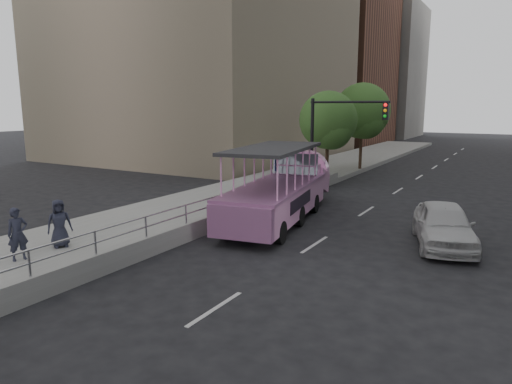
{
  "coord_description": "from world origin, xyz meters",
  "views": [
    {
      "loc": [
        7.05,
        -10.32,
        4.79
      ],
      "look_at": [
        -0.94,
        3.22,
        1.82
      ],
      "focal_mm": 32.0,
      "sensor_mm": 36.0,
      "label": 1
    }
  ],
  "objects": [
    {
      "name": "midrise_brick",
      "position": [
        -18.0,
        48.0,
        13.0
      ],
      "size": [
        18.0,
        16.0,
        26.0
      ],
      "primitive_type": "cube",
      "color": "brown",
      "rests_on": "ground"
    },
    {
      "name": "pedestrian_near",
      "position": [
        -5.57,
        -2.75,
        1.09
      ],
      "size": [
        0.53,
        0.66,
        1.58
      ],
      "primitive_type": "imported",
      "rotation": [
        0.0,
        0.0,
        1.28
      ],
      "color": "#282A3B",
      "rests_on": "sidewalk"
    },
    {
      "name": "ground",
      "position": [
        0.0,
        0.0,
        0.0
      ],
      "size": [
        160.0,
        160.0,
        0.0
      ],
      "primitive_type": "plane",
      "color": "black"
    },
    {
      "name": "pedestrian_far",
      "position": [
        -5.64,
        -1.3,
        1.08
      ],
      "size": [
        0.79,
        0.91,
        1.56
      ],
      "primitive_type": "imported",
      "rotation": [
        0.0,
        0.0,
        1.1
      ],
      "color": "#282A3B",
      "rests_on": "sidewalk"
    },
    {
      "name": "guardrail",
      "position": [
        -3.12,
        2.0,
        1.14
      ],
      "size": [
        0.07,
        22.0,
        0.71
      ],
      "color": "silver",
      "rests_on": "kerb_wall"
    },
    {
      "name": "car",
      "position": [
        4.88,
        6.13,
        0.76
      ],
      "size": [
        3.0,
        4.78,
        1.52
      ],
      "primitive_type": "imported",
      "rotation": [
        0.0,
        0.0,
        0.29
      ],
      "color": "silver",
      "rests_on": "ground"
    },
    {
      "name": "midrise_stone_b",
      "position": [
        -16.0,
        64.0,
        10.0
      ],
      "size": [
        16.0,
        14.0,
        20.0
      ],
      "primitive_type": "cube",
      "color": "slate",
      "rests_on": "ground"
    },
    {
      "name": "parking_sign",
      "position": [
        -3.0,
        8.69,
        1.68
      ],
      "size": [
        0.11,
        0.6,
        2.66
      ],
      "color": "black",
      "rests_on": "ground"
    },
    {
      "name": "street_tree_far",
      "position": [
        -3.1,
        21.93,
        4.31
      ],
      "size": [
        3.97,
        3.97,
        6.45
      ],
      "color": "#352418",
      "rests_on": "ground"
    },
    {
      "name": "street_tree_near",
      "position": [
        -3.3,
        15.93,
        3.82
      ],
      "size": [
        3.52,
        3.52,
        5.72
      ],
      "color": "#352418",
      "rests_on": "ground"
    },
    {
      "name": "duck_boat",
      "position": [
        -1.76,
        6.9,
        1.19
      ],
      "size": [
        3.94,
        9.88,
        3.2
      ],
      "color": "black",
      "rests_on": "ground"
    },
    {
      "name": "sidewalk",
      "position": [
        -5.75,
        10.0,
        0.15
      ],
      "size": [
        5.5,
        80.0,
        0.3
      ],
      "primitive_type": "cube",
      "color": "#959691",
      "rests_on": "ground"
    },
    {
      "name": "traffic_signal",
      "position": [
        -1.7,
        12.5,
        3.5
      ],
      "size": [
        4.2,
        0.32,
        5.2
      ],
      "color": "black",
      "rests_on": "ground"
    },
    {
      "name": "kerb_wall",
      "position": [
        -3.12,
        2.0,
        0.48
      ],
      "size": [
        0.24,
        30.0,
        0.36
      ],
      "primitive_type": "cube",
      "color": "#999A95",
      "rests_on": "sidewalk"
    }
  ]
}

